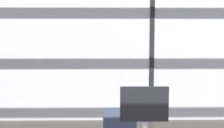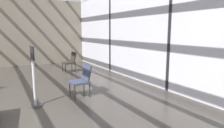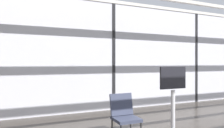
# 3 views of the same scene
# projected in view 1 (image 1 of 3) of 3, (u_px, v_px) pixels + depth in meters

# --- Properties ---
(glass_curtain_wall) EXTENTS (14.00, 0.08, 3.41)m
(glass_curtain_wall) POSITION_uv_depth(u_px,v_px,m) (152.00, 45.00, 6.15)
(glass_curtain_wall) COLOR silver
(glass_curtain_wall) RESTS_ON ground
(window_mullion_1) EXTENTS (0.10, 0.12, 3.41)m
(window_mullion_1) POSITION_uv_depth(u_px,v_px,m) (152.00, 45.00, 6.15)
(window_mullion_1) COLOR black
(window_mullion_1) RESTS_ON ground
(parked_airplane) EXTENTS (14.22, 4.39, 4.39)m
(parked_airplane) POSITION_uv_depth(u_px,v_px,m) (100.00, 29.00, 10.56)
(parked_airplane) COLOR #B2BCD6
(parked_airplane) RESTS_ON ground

